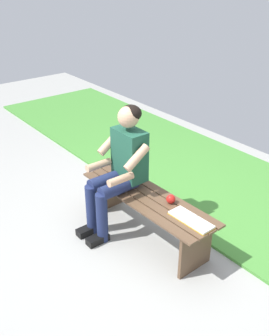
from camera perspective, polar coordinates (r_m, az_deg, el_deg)
name	(u,v)px	position (r m, az deg, el deg)	size (l,w,h in m)	color
ground_plane	(8,225)	(4.35, -17.60, -7.81)	(10.00, 7.00, 0.04)	#9E9E99
grass_strip	(232,191)	(4.78, 13.77, -3.26)	(9.00, 1.87, 0.03)	#478C38
bench_near	(147,207)	(3.80, 1.78, -5.53)	(1.52, 0.46, 0.45)	brown
person_seated	(120,165)	(3.76, -2.16, 0.37)	(0.50, 0.69, 1.25)	#1E513D
apple	(171,199)	(3.63, 5.21, -4.44)	(0.08, 0.08, 0.08)	red
book_open	(191,220)	(3.44, 8.09, -7.37)	(0.42, 0.17, 0.02)	white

